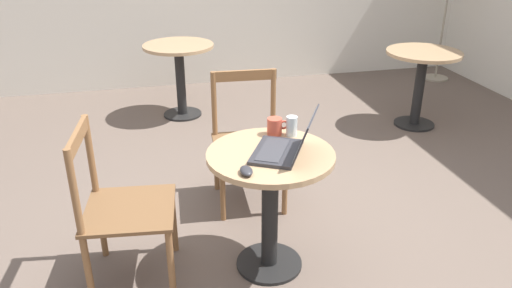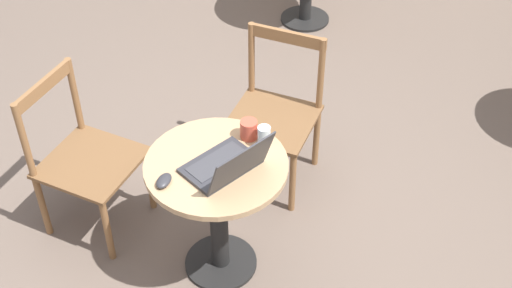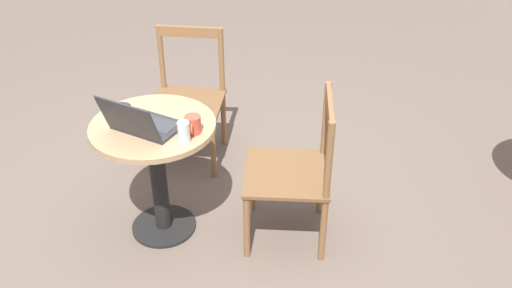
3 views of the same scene
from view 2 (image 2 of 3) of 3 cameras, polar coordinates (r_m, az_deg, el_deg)
ground_plane at (r=3.91m, az=-0.70°, el=-7.09°), size 16.00×16.00×0.00m
cafe_table_near at (r=3.38m, az=-3.10°, el=-3.94°), size 0.67×0.67×0.71m
chair_near_left at (r=3.79m, az=-13.65°, el=-1.10°), size 0.51×0.51×0.88m
chair_near_back at (r=3.96m, az=1.51°, el=2.45°), size 0.49×0.49×0.88m
laptop at (r=3.17m, az=-2.32°, el=-1.64°), size 0.42×0.43×0.23m
mouse at (r=3.17m, az=-7.38°, el=-2.93°), size 0.06×0.10×0.03m
mug at (r=3.35m, az=-0.54°, el=1.17°), size 0.12×0.08×0.09m
drinking_glass at (r=3.30m, az=0.65°, el=0.58°), size 0.06×0.06×0.11m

